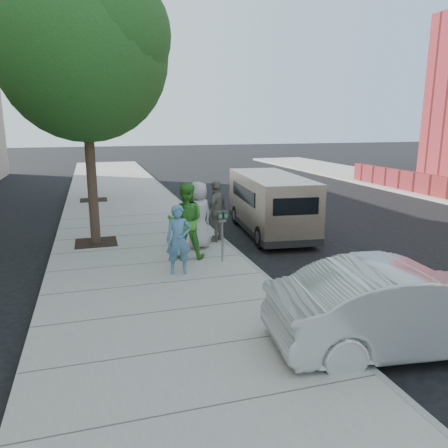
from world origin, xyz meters
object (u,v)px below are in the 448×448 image
Objects in this scene: van at (270,203)px; person_officer at (179,240)px; tree_near at (85,50)px; person_green_shirt at (186,221)px; person_gray_shirt at (199,215)px; person_striped_polo at (217,211)px; tree_far at (87,93)px; parking_meter at (222,226)px; sedan at (406,307)px.

van reaches higher than person_officer.
tree_near is 1.40× the size of van.
person_gray_shirt is (0.54, 0.83, -0.05)m from person_green_shirt.
person_officer is 0.86× the size of person_gray_shirt.
person_striped_polo is at bearing -115.54° from person_green_shirt.
van is at bearing 155.91° from person_striped_polo.
person_officer is at bearing 7.96° from person_striped_polo.
tree_far reaches higher than parking_meter.
person_gray_shirt is 1.04× the size of person_striped_polo.
person_gray_shirt is at bearing -8.90° from person_striped_polo.
parking_meter is at bearing -42.57° from tree_near.
tree_far is 1.21× the size of van.
parking_meter is 1.41m from person_gray_shirt.
tree_far is 3.27× the size of person_green_shirt.
person_green_shirt reaches higher than person_striped_polo.
person_officer is at bearing -80.63° from tree_far.
person_striped_polo is at bearing -67.70° from tree_far.
sedan is 5.18m from person_officer.
van is 2.96× the size of person_striped_polo.
person_officer is at bearing 40.70° from sedan.
person_green_shirt is (2.22, -9.85, -3.74)m from tree_far.
parking_meter is at bearing 74.76° from person_gray_shirt.
person_green_shirt is (-2.47, 5.42, 0.41)m from sedan.
person_striped_polo is (0.41, 1.97, -0.03)m from parking_meter.
person_officer is at bearing -61.71° from tree_near.
tree_far reaches higher than person_gray_shirt.
tree_near is 6.08m from parking_meter.
van is at bearing 0.51° from sedan.
tree_far is 10.06m from van.
van is 2.71× the size of person_green_shirt.
person_green_shirt is (-0.83, 0.55, 0.05)m from parking_meter.
person_officer is 2.17m from person_gray_shirt.
person_striped_polo is (-1.23, 6.84, 0.33)m from sedan.
sedan is at bearing 51.13° from person_striped_polo.
person_officer is at bearing -131.05° from van.
sedan is at bearing -72.93° from tree_far.
tree_near reaches higher than person_green_shirt.
parking_meter is at bearing 32.68° from person_officer.
person_green_shirt reaches higher than person_gray_shirt.
person_officer is at bearing -166.15° from parking_meter.
tree_near reaches higher than person_gray_shirt.
person_striped_polo is at bearing -166.78° from person_gray_shirt.
tree_far is at bearing 90.00° from tree_near.
person_gray_shirt is (2.76, -9.01, -3.79)m from tree_far.
tree_far is 3.97× the size of person_officer.
van is at bearing 51.24° from person_officer.
tree_near reaches higher than tree_far.
person_officer is 0.90× the size of person_striped_polo.
parking_meter is 0.99m from person_green_shirt.
person_officer is 3.03m from person_striped_polo.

